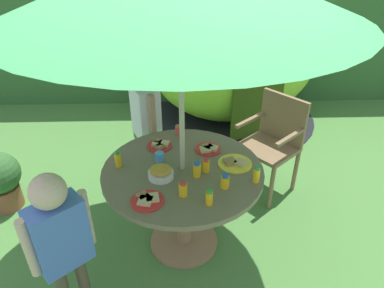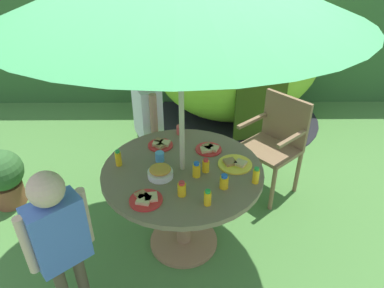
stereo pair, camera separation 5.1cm
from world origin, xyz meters
The scene contains 22 objects.
ground_plane centered at (0.00, 0.00, -0.01)m, with size 10.00×10.00×0.02m, color #477A38.
hedge_backdrop centered at (0.00, 3.11, 1.06)m, with size 9.00×0.70×2.12m, color #33602D.
garden_table centered at (0.00, 0.00, 0.59)m, with size 1.17×1.17×0.75m.
wooden_chair centered at (0.86, 0.75, 0.55)m, with size 0.64×0.65×0.95m.
dome_tent centered at (0.69, 2.29, 0.83)m, with size 2.69×2.69×1.69m.
potted_plant centered at (-1.64, 0.51, 0.31)m, with size 0.38×0.38×0.57m.
child_in_white_shirt centered at (-0.32, 0.76, 0.82)m, with size 0.30×0.41×1.29m.
child_in_blue_shirt centered at (-0.70, -0.61, 0.74)m, with size 0.34×0.32×1.16m.
snack_bowl centered at (-0.15, -0.10, 0.79)m, with size 0.18×0.18×0.09m.
plate_far_left centered at (0.38, 0.04, 0.76)m, with size 0.25×0.25×0.03m.
plate_center_back centered at (-0.23, -0.35, 0.76)m, with size 0.21×0.21×0.03m.
plate_mid_left centered at (0.20, 0.24, 0.76)m, with size 0.20×0.20×0.03m.
plate_back_edge centered at (-0.18, 0.31, 0.76)m, with size 0.20×0.20×0.03m.
juice_bottle_near_left centered at (0.50, -0.17, 0.81)m, with size 0.05×0.05×0.12m.
juice_bottle_near_right centered at (-0.46, 0.05, 0.81)m, with size 0.05×0.05×0.13m.
juice_bottle_far_right centered at (0.10, -0.09, 0.80)m, with size 0.06×0.06×0.12m.
juice_bottle_center_front centered at (0.16, -0.04, 0.80)m, with size 0.05×0.05×0.11m.
juice_bottle_mid_right centered at (0.28, -0.22, 0.80)m, with size 0.06×0.06×0.10m.
juice_bottle_front_edge centered at (0.16, -0.39, 0.80)m, with size 0.05×0.05×0.11m.
juice_bottle_spot_a centered at (0.00, -0.29, 0.80)m, with size 0.06×0.06×0.11m.
cup_near centered at (-0.17, 0.10, 0.79)m, with size 0.07×0.07×0.07m, color #4C99D8.
cup_far centered at (-0.03, 0.50, 0.79)m, with size 0.06×0.06×0.07m, color #E04C47.
Camera 1 is at (-0.00, -2.04, 2.22)m, focal length 32.63 mm.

